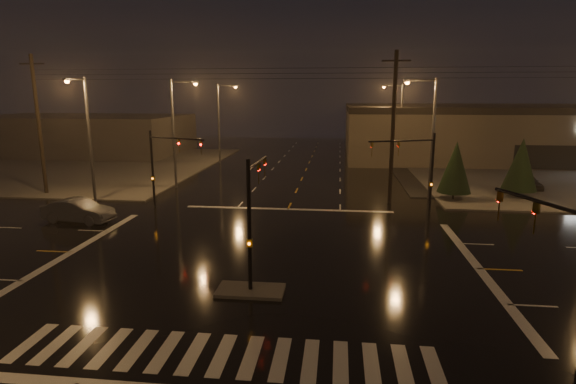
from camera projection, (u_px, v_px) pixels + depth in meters
name	position (u px, v px, depth m)	size (l,w,h in m)	color
ground	(265.00, 260.00, 23.96)	(140.00, 140.00, 0.00)	black
sidewalk_ne	(575.00, 174.00, 49.79)	(36.00, 36.00, 0.12)	#4C4944
sidewalk_nw	(68.00, 165.00, 56.37)	(36.00, 36.00, 0.12)	#4C4944
median_island	(251.00, 290.00, 20.06)	(3.00, 1.60, 0.15)	#4C4944
crosswalk	(222.00, 355.00, 15.21)	(15.00, 2.60, 0.01)	beige
stop_bar_far	(288.00, 209.00, 34.64)	(16.00, 0.50, 0.01)	beige
retail_building	(559.00, 129.00, 63.97)	(60.20, 28.30, 7.20)	#655B48
commercial_block	(82.00, 134.00, 68.00)	(30.00, 18.00, 5.60)	#3D3835
signal_mast_median	(253.00, 206.00, 20.18)	(0.25, 4.59, 6.00)	black
signal_mast_ne	(419.00, 164.00, 31.96)	(4.84, 1.86, 6.00)	black
signal_mast_nw	(163.00, 160.00, 34.04)	(4.84, 1.86, 6.00)	black
signal_mast_se	(567.00, 274.00, 12.58)	(1.55, 3.87, 6.00)	black
streetlight_1	(176.00, 126.00, 41.44)	(2.77, 0.32, 10.00)	#38383A
streetlight_2	(221.00, 118.00, 56.98)	(2.77, 0.32, 10.00)	#38383A
streetlight_3	(429.00, 130.00, 37.04)	(2.77, 0.32, 10.00)	#38383A
streetlight_4	(398.00, 118.00, 56.47)	(2.77, 0.32, 10.00)	#38383A
streetlight_5	(87.00, 132.00, 35.35)	(0.32, 2.77, 10.00)	#38383A
utility_pole_0	(39.00, 125.00, 38.67)	(2.20, 0.32, 12.00)	black
utility_pole_1	(393.00, 127.00, 35.38)	(2.20, 0.32, 12.00)	black
conifer_0	(455.00, 167.00, 36.99)	(2.71, 2.71, 4.93)	black
conifer_1	(521.00, 164.00, 37.82)	(2.83, 2.83, 5.13)	black
car_parked	(527.00, 182.00, 41.97)	(1.62, 4.03, 1.37)	black
car_crossing	(78.00, 211.00, 30.99)	(1.71, 4.91, 1.62)	#515357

